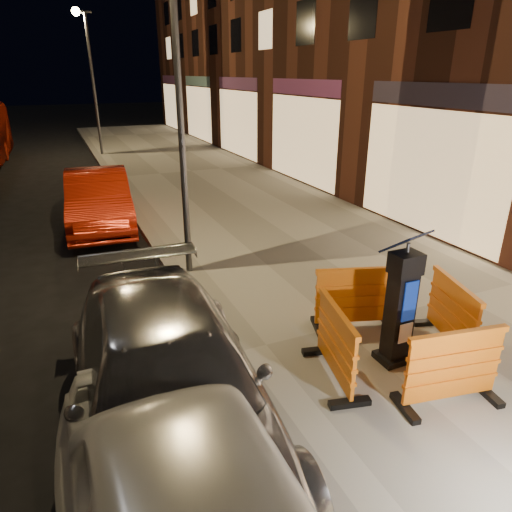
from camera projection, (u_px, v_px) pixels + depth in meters
name	position (u px, v px, depth m)	size (l,w,h in m)	color
ground_plane	(232.00, 362.00, 6.35)	(120.00, 120.00, 0.00)	black
sidewalk	(404.00, 315.00, 7.44)	(6.00, 60.00, 0.15)	gray
kerb	(232.00, 358.00, 6.33)	(0.30, 60.00, 0.15)	slate
parking_kiosk	(401.00, 303.00, 5.84)	(0.55, 0.55, 1.73)	black
barrier_front	(453.00, 368.00, 5.17)	(1.24, 0.51, 0.97)	orange
barrier_back	(355.00, 298.00, 6.79)	(1.24, 0.51, 0.97)	orange
barrier_kerbside	(336.00, 345.00, 5.63)	(1.24, 0.51, 0.97)	orange
barrier_bldgside	(452.00, 314.00, 6.33)	(1.24, 0.51, 0.97)	orange
car_silver	(173.00, 434.00, 5.10)	(1.97, 4.85, 1.41)	#B0B0B4
car_red	(102.00, 226.00, 11.99)	(1.52, 4.35, 1.43)	#AA1C0B
street_lamp_mid	(180.00, 110.00, 7.82)	(0.12, 0.12, 6.00)	#3F3F44
street_lamp_far	(94.00, 87.00, 20.56)	(0.12, 0.12, 6.00)	#3F3F44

